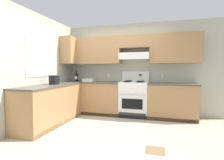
{
  "coord_description": "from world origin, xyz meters",
  "views": [
    {
      "loc": [
        1.22,
        -3.49,
        1.27
      ],
      "look_at": [
        0.02,
        0.7,
        1.0
      ],
      "focal_mm": 28.53,
      "sensor_mm": 36.0,
      "label": 1
    }
  ],
  "objects_px": {
    "bucket": "(54,80)",
    "bowl": "(89,81)",
    "stove": "(134,98)",
    "wine_bottle": "(77,77)"
  },
  "relations": [
    {
      "from": "bucket",
      "to": "bowl",
      "type": "bearing_deg",
      "value": 69.16
    },
    {
      "from": "stove",
      "to": "wine_bottle",
      "type": "bearing_deg",
      "value": 178.03
    },
    {
      "from": "wine_bottle",
      "to": "bowl",
      "type": "xyz_separation_m",
      "value": [
        0.42,
        -0.07,
        -0.1
      ]
    },
    {
      "from": "wine_bottle",
      "to": "bowl",
      "type": "height_order",
      "value": "wine_bottle"
    },
    {
      "from": "stove",
      "to": "bowl",
      "type": "relative_size",
      "value": 3.76
    },
    {
      "from": "bowl",
      "to": "stove",
      "type": "bearing_deg",
      "value": 0.58
    },
    {
      "from": "bowl",
      "to": "bucket",
      "type": "xyz_separation_m",
      "value": [
        -0.41,
        -1.08,
        0.08
      ]
    },
    {
      "from": "wine_bottle",
      "to": "bowl",
      "type": "distance_m",
      "value": 0.44
    },
    {
      "from": "bowl",
      "to": "bucket",
      "type": "bearing_deg",
      "value": -110.84
    },
    {
      "from": "stove",
      "to": "wine_bottle",
      "type": "distance_m",
      "value": 1.82
    }
  ]
}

